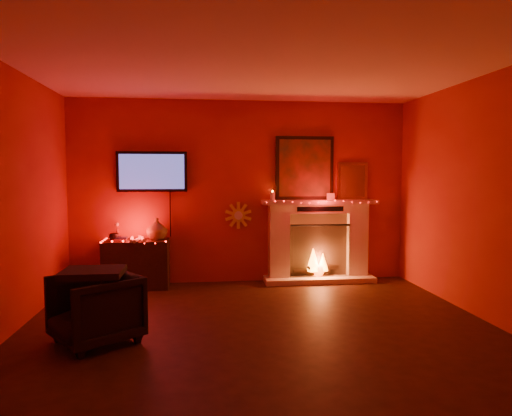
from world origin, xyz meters
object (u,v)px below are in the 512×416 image
(armchair, at_px, (95,309))
(console_table, at_px, (138,260))
(sunburst_clock, at_px, (238,215))
(fireplace, at_px, (318,233))
(tv, at_px, (152,172))

(armchair, bearing_deg, console_table, 140.77)
(sunburst_clock, bearing_deg, armchair, -123.72)
(fireplace, distance_m, sunburst_clock, 1.23)
(fireplace, bearing_deg, tv, 178.50)
(tv, relative_size, sunburst_clock, 3.10)
(sunburst_clock, height_order, armchair, sunburst_clock)
(armchair, bearing_deg, fireplace, 93.12)
(tv, relative_size, console_table, 1.25)
(sunburst_clock, relative_size, armchair, 0.55)
(tv, distance_m, armchair, 2.68)
(sunburst_clock, distance_m, console_table, 1.58)
(fireplace, bearing_deg, armchair, -140.75)
(tv, bearing_deg, console_table, -135.81)
(tv, xyz_separation_m, sunburst_clock, (1.25, 0.03, -0.65))
(console_table, distance_m, armchair, 2.12)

